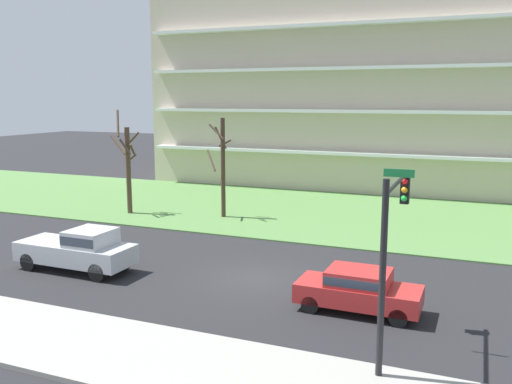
{
  "coord_description": "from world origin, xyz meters",
  "views": [
    {
      "loc": [
        8.57,
        -20.71,
        7.61
      ],
      "look_at": [
        -2.42,
        6.0,
        2.63
      ],
      "focal_mm": 38.48,
      "sensor_mm": 36.0,
      "label": 1
    }
  ],
  "objects": [
    {
      "name": "traffic_signal_mast",
      "position": [
        6.38,
        -5.1,
        3.78
      ],
      "size": [
        0.9,
        4.31,
        5.56
      ],
      "color": "black",
      "rests_on": "ground"
    },
    {
      "name": "sidewalk_curb_near",
      "position": [
        0.0,
        -8.0,
        0.07
      ],
      "size": [
        80.0,
        4.0,
        0.15
      ],
      "primitive_type": "cube",
      "color": "#99968E",
      "rests_on": "ground"
    },
    {
      "name": "tree_far_left",
      "position": [
        -12.69,
        8.93,
        3.31
      ],
      "size": [
        1.55,
        1.63,
        6.84
      ],
      "color": "#4C3828",
      "rests_on": "ground"
    },
    {
      "name": "ground",
      "position": [
        0.0,
        0.0,
        0.0
      ],
      "size": [
        160.0,
        160.0,
        0.0
      ],
      "primitive_type": "plane",
      "color": "#232326"
    },
    {
      "name": "grass_lawn_strip",
      "position": [
        0.0,
        14.0,
        0.04
      ],
      "size": [
        80.0,
        16.0,
        0.08
      ],
      "primitive_type": "cube",
      "color": "#547F42",
      "rests_on": "ground"
    },
    {
      "name": "tree_left",
      "position": [
        -6.47,
        10.22,
        3.42
      ],
      "size": [
        1.6,
        1.65,
        6.37
      ],
      "color": "#423023",
      "rests_on": "ground"
    },
    {
      "name": "pickup_silver_center_left",
      "position": [
        -7.58,
        -2.0,
        1.02
      ],
      "size": [
        5.42,
        2.07,
        1.95
      ],
      "rotation": [
        0.0,
        0.0,
        -0.01
      ],
      "color": "#B7BABF",
      "rests_on": "ground"
    },
    {
      "name": "apartment_building",
      "position": [
        0.0,
        27.29,
        8.19
      ],
      "size": [
        38.13,
        11.54,
        16.39
      ],
      "color": "beige",
      "rests_on": "ground"
    },
    {
      "name": "sedan_red_near_left",
      "position": [
        4.84,
        -2.0,
        0.87
      ],
      "size": [
        4.42,
        1.85,
        1.57
      ],
      "rotation": [
        0.0,
        0.0,
        -0.01
      ],
      "color": "#B22828",
      "rests_on": "ground"
    }
  ]
}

